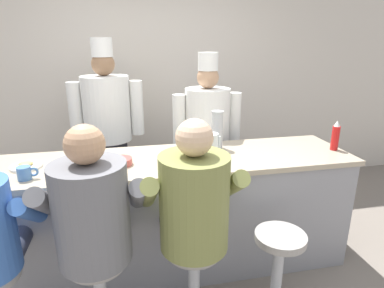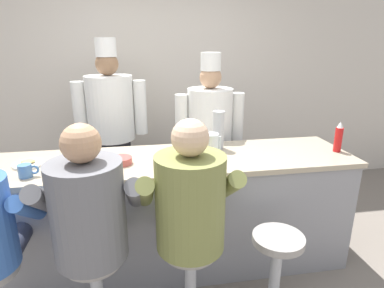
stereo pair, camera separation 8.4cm
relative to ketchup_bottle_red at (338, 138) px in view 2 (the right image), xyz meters
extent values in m
cube|color=beige|center=(-1.38, 1.70, 0.27)|extent=(10.00, 0.06, 2.70)
cube|color=gray|center=(-1.38, 0.07, -0.62)|extent=(2.85, 0.70, 0.92)
cube|color=tan|center=(-1.38, 0.07, -0.14)|extent=(2.91, 0.73, 0.04)
cylinder|color=red|center=(0.00, 0.00, -0.02)|extent=(0.06, 0.06, 0.21)
cone|color=white|center=(0.00, 0.00, 0.11)|extent=(0.05, 0.05, 0.05)
cylinder|color=yellow|center=(-1.20, -0.07, -0.04)|extent=(0.06, 0.06, 0.16)
cone|color=yellow|center=(-1.20, -0.07, 0.07)|extent=(0.05, 0.05, 0.05)
cylinder|color=orange|center=(-1.12, -0.14, -0.06)|extent=(0.03, 0.03, 0.12)
cylinder|color=#287F2D|center=(-1.12, -0.14, 0.00)|extent=(0.02, 0.02, 0.01)
cylinder|color=silver|center=(-1.07, 0.08, -0.03)|extent=(0.14, 0.14, 0.18)
cube|color=silver|center=(-0.99, 0.08, -0.02)|extent=(0.02, 0.02, 0.11)
cylinder|color=white|center=(-2.45, 0.10, -0.11)|extent=(0.22, 0.22, 0.02)
ellipsoid|color=#E0BC60|center=(-2.45, 0.10, -0.09)|extent=(0.10, 0.08, 0.03)
cylinder|color=#B24C47|center=(-1.77, 0.01, -0.09)|extent=(0.17, 0.17, 0.05)
cylinder|color=#4C7AB2|center=(-2.40, -0.13, -0.07)|extent=(0.09, 0.09, 0.09)
torus|color=#4C7AB2|center=(-2.34, -0.13, -0.07)|extent=(0.07, 0.02, 0.07)
cylinder|color=#B7BABF|center=(-0.96, 0.25, 0.04)|extent=(0.09, 0.09, 0.32)
cylinder|color=silver|center=(-0.96, 0.25, 0.20)|extent=(0.10, 0.10, 0.01)
cylinder|color=#33384C|center=(-2.42, -0.42, -0.44)|extent=(0.14, 0.37, 0.14)
cylinder|color=#3866B7|center=(-2.28, -0.50, -0.17)|extent=(0.10, 0.40, 0.32)
cylinder|color=gray|center=(-1.93, -0.60, -0.48)|extent=(0.34, 0.34, 0.05)
cylinder|color=#33384C|center=(-2.04, -0.39, -0.44)|extent=(0.16, 0.42, 0.16)
cylinder|color=#33384C|center=(-1.83, -0.39, -0.44)|extent=(0.16, 0.42, 0.16)
cylinder|color=slate|center=(-1.93, -0.60, -0.16)|extent=(0.42, 0.42, 0.59)
cylinder|color=slate|center=(-2.19, -0.48, -0.13)|extent=(0.11, 0.45, 0.36)
cylinder|color=slate|center=(-1.67, -0.48, -0.13)|extent=(0.11, 0.45, 0.36)
sphere|color=tan|center=(-1.93, -0.60, 0.24)|extent=(0.22, 0.22, 0.22)
cylinder|color=#B2B5BA|center=(-1.34, -0.60, -0.77)|extent=(0.08, 0.08, 0.58)
cylinder|color=gray|center=(-1.34, -0.60, -0.48)|extent=(0.34, 0.34, 0.05)
cylinder|color=#33384C|center=(-1.45, -0.39, -0.44)|extent=(0.16, 0.42, 0.16)
cylinder|color=#33384C|center=(-1.24, -0.39, -0.44)|extent=(0.16, 0.42, 0.16)
cylinder|color=olive|center=(-1.34, -0.60, -0.16)|extent=(0.42, 0.42, 0.59)
cylinder|color=olive|center=(-1.61, -0.48, -0.13)|extent=(0.11, 0.45, 0.36)
cylinder|color=olive|center=(-1.08, -0.48, -0.13)|extent=(0.11, 0.45, 0.36)
sphere|color=#DBB28E|center=(-1.34, -0.60, 0.25)|extent=(0.22, 0.22, 0.22)
cylinder|color=#B2B5BA|center=(-0.76, -0.60, -0.77)|extent=(0.08, 0.08, 0.58)
cylinder|color=gray|center=(-0.76, -0.60, -0.48)|extent=(0.34, 0.34, 0.05)
cube|color=#232328|center=(-1.90, 1.02, -0.65)|extent=(0.36, 0.20, 0.87)
cube|color=white|center=(-1.90, 0.96, -0.47)|extent=(0.33, 0.02, 0.52)
cylinder|color=white|center=(-1.90, 1.02, 0.11)|extent=(0.47, 0.47, 0.65)
sphere|color=#8C6647|center=(-1.90, 1.02, 0.55)|extent=(0.22, 0.22, 0.22)
cylinder|color=white|center=(-1.90, 1.02, 0.71)|extent=(0.20, 0.20, 0.18)
cylinder|color=white|center=(-2.20, 1.02, 0.11)|extent=(0.13, 0.13, 0.55)
cylinder|color=white|center=(-1.60, 1.02, 0.11)|extent=(0.13, 0.13, 0.55)
cube|color=#232328|center=(-0.93, 0.69, -0.68)|extent=(0.34, 0.18, 0.81)
cube|color=white|center=(-0.93, 0.64, -0.52)|extent=(0.30, 0.02, 0.48)
cylinder|color=white|center=(-0.93, 0.69, 0.03)|extent=(0.44, 0.44, 0.60)
sphere|color=tan|center=(-0.93, 0.69, 0.43)|extent=(0.21, 0.21, 0.21)
cylinder|color=white|center=(-0.93, 0.69, 0.58)|extent=(0.19, 0.19, 0.17)
cylinder|color=white|center=(-1.21, 0.69, 0.03)|extent=(0.12, 0.12, 0.51)
cylinder|color=white|center=(-0.65, 0.69, 0.03)|extent=(0.12, 0.12, 0.51)
camera|label=1|loc=(-1.71, -2.28, 0.76)|focal=30.00mm
camera|label=2|loc=(-1.62, -2.29, 0.76)|focal=30.00mm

